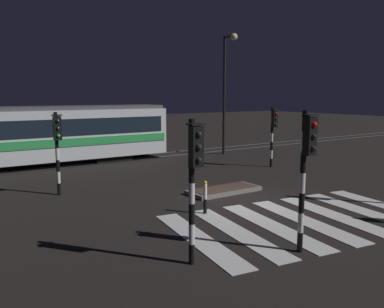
{
  "coord_description": "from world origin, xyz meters",
  "views": [
    {
      "loc": [
        -9.53,
        -10.55,
        3.87
      ],
      "look_at": [
        -0.31,
        3.24,
        1.4
      ],
      "focal_mm": 37.32,
      "sensor_mm": 36.0,
      "label": 1
    }
  ],
  "objects_px": {
    "traffic_light_corner_near_left": "(194,171)",
    "traffic_light_kerb_mid_left": "(306,161)",
    "traffic_light_corner_far_right": "(273,128)",
    "traffic_light_corner_far_left": "(57,141)",
    "tram": "(38,135)",
    "street_lamp_trackside_right": "(227,80)",
    "bollard_island_edge": "(205,197)"
  },
  "relations": [
    {
      "from": "traffic_light_corner_far_right",
      "to": "traffic_light_corner_near_left",
      "type": "xyz_separation_m",
      "value": [
        -10.51,
        -8.02,
        0.1
      ]
    },
    {
      "from": "traffic_light_corner_far_left",
      "to": "bollard_island_edge",
      "type": "distance_m",
      "value": 6.29
    },
    {
      "from": "traffic_light_corner_far_right",
      "to": "traffic_light_corner_near_left",
      "type": "height_order",
      "value": "traffic_light_corner_near_left"
    },
    {
      "from": "traffic_light_corner_near_left",
      "to": "street_lamp_trackside_right",
      "type": "relative_size",
      "value": 0.44
    },
    {
      "from": "street_lamp_trackside_right",
      "to": "tram",
      "type": "height_order",
      "value": "street_lamp_trackside_right"
    },
    {
      "from": "bollard_island_edge",
      "to": "traffic_light_corner_far_right",
      "type": "bearing_deg",
      "value": 31.69
    },
    {
      "from": "traffic_light_corner_near_left",
      "to": "tram",
      "type": "distance_m",
      "value": 15.2
    },
    {
      "from": "traffic_light_corner_near_left",
      "to": "traffic_light_kerb_mid_left",
      "type": "relative_size",
      "value": 0.96
    },
    {
      "from": "traffic_light_corner_far_left",
      "to": "bollard_island_edge",
      "type": "xyz_separation_m",
      "value": [
        3.26,
        -5.14,
        -1.56
      ]
    },
    {
      "from": "tram",
      "to": "bollard_island_edge",
      "type": "distance_m",
      "value": 12.4
    },
    {
      "from": "tram",
      "to": "bollard_island_edge",
      "type": "xyz_separation_m",
      "value": [
        2.43,
        -12.11,
        -1.19
      ]
    },
    {
      "from": "traffic_light_corner_far_left",
      "to": "tram",
      "type": "relative_size",
      "value": 0.22
    },
    {
      "from": "traffic_light_corner_near_left",
      "to": "traffic_light_corner_far_left",
      "type": "xyz_separation_m",
      "value": [
        -0.74,
        8.23,
        -0.09
      ]
    },
    {
      "from": "traffic_light_corner_near_left",
      "to": "traffic_light_corner_far_left",
      "type": "relative_size",
      "value": 1.04
    },
    {
      "from": "traffic_light_kerb_mid_left",
      "to": "traffic_light_corner_far_left",
      "type": "bearing_deg",
      "value": 110.25
    },
    {
      "from": "traffic_light_corner_near_left",
      "to": "traffic_light_corner_far_left",
      "type": "height_order",
      "value": "traffic_light_corner_near_left"
    },
    {
      "from": "street_lamp_trackside_right",
      "to": "tram",
      "type": "distance_m",
      "value": 11.82
    },
    {
      "from": "traffic_light_corner_far_left",
      "to": "tram",
      "type": "bearing_deg",
      "value": 83.16
    },
    {
      "from": "traffic_light_corner_far_right",
      "to": "bollard_island_edge",
      "type": "distance_m",
      "value": 9.51
    },
    {
      "from": "traffic_light_corner_far_right",
      "to": "traffic_light_corner_far_left",
      "type": "height_order",
      "value": "traffic_light_corner_far_left"
    },
    {
      "from": "traffic_light_corner_near_left",
      "to": "tram",
      "type": "relative_size",
      "value": 0.23
    },
    {
      "from": "traffic_light_corner_near_left",
      "to": "traffic_light_corner_far_left",
      "type": "distance_m",
      "value": 8.26
    },
    {
      "from": "traffic_light_corner_far_right",
      "to": "traffic_light_corner_near_left",
      "type": "relative_size",
      "value": 0.95
    },
    {
      "from": "traffic_light_corner_far_right",
      "to": "traffic_light_corner_near_left",
      "type": "bearing_deg",
      "value": -142.66
    },
    {
      "from": "traffic_light_kerb_mid_left",
      "to": "street_lamp_trackside_right",
      "type": "height_order",
      "value": "street_lamp_trackside_right"
    },
    {
      "from": "street_lamp_trackside_right",
      "to": "bollard_island_edge",
      "type": "distance_m",
      "value": 13.94
    },
    {
      "from": "traffic_light_corner_far_left",
      "to": "bollard_island_edge",
      "type": "bearing_deg",
      "value": -57.59
    },
    {
      "from": "traffic_light_corner_far_right",
      "to": "street_lamp_trackside_right",
      "type": "relative_size",
      "value": 0.42
    },
    {
      "from": "traffic_light_corner_far_right",
      "to": "traffic_light_kerb_mid_left",
      "type": "xyz_separation_m",
      "value": [
        -7.88,
        -8.92,
        0.2
      ]
    },
    {
      "from": "traffic_light_corner_far_left",
      "to": "street_lamp_trackside_right",
      "type": "relative_size",
      "value": 0.42
    },
    {
      "from": "traffic_light_corner_far_right",
      "to": "traffic_light_corner_far_left",
      "type": "relative_size",
      "value": 0.99
    },
    {
      "from": "traffic_light_corner_far_right",
      "to": "street_lamp_trackside_right",
      "type": "height_order",
      "value": "street_lamp_trackside_right"
    }
  ]
}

